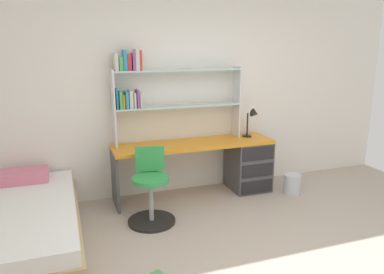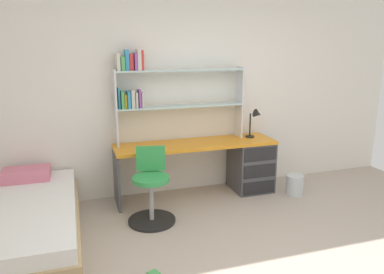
{
  "view_description": "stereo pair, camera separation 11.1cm",
  "coord_description": "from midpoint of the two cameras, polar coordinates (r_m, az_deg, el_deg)",
  "views": [
    {
      "loc": [
        -1.54,
        -2.28,
        1.9
      ],
      "look_at": [
        -0.3,
        1.24,
        0.97
      ],
      "focal_mm": 34.93,
      "sensor_mm": 36.0,
      "label": 1
    },
    {
      "loc": [
        -1.43,
        -2.32,
        1.9
      ],
      "look_at": [
        -0.3,
        1.24,
        0.97
      ],
      "focal_mm": 34.93,
      "sensor_mm": 36.0,
      "label": 2
    }
  ],
  "objects": [
    {
      "name": "desk",
      "position": [
        4.94,
        5.64,
        -3.75
      ],
      "size": [
        2.03,
        0.53,
        0.71
      ],
      "color": "orange",
      "rests_on": "ground_plane"
    },
    {
      "name": "bed_platform",
      "position": [
        3.96,
        -25.41,
        -12.53
      ],
      "size": [
        1.06,
        1.96,
        0.56
      ],
      "color": "tan",
      "rests_on": "ground_plane"
    },
    {
      "name": "waste_bin",
      "position": [
        5.05,
        14.41,
        -6.97
      ],
      "size": [
        0.22,
        0.22,
        0.26
      ],
      "primitive_type": "cylinder",
      "color": "silver",
      "rests_on": "ground_plane"
    },
    {
      "name": "room_shell",
      "position": [
        3.55,
        -14.9,
        4.28
      ],
      "size": [
        6.08,
        5.47,
        2.66
      ],
      "color": "white",
      "rests_on": "ground_plane"
    },
    {
      "name": "desk_lamp",
      "position": [
        4.95,
        8.68,
        2.88
      ],
      "size": [
        0.2,
        0.17,
        0.38
      ],
      "color": "black",
      "rests_on": "desk"
    },
    {
      "name": "swivel_chair",
      "position": [
        4.13,
        -7.07,
        -8.55
      ],
      "size": [
        0.52,
        0.52,
        0.81
      ],
      "color": "black",
      "rests_on": "ground_plane"
    },
    {
      "name": "bookshelf_hutch",
      "position": [
        4.55,
        -5.97,
        7.46
      ],
      "size": [
        1.61,
        0.22,
        1.14
      ],
      "color": "silver",
      "rests_on": "desk"
    }
  ]
}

